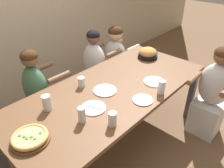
{
  "coord_description": "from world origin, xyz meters",
  "views": [
    {
      "loc": [
        -1.4,
        -1.27,
        1.99
      ],
      "look_at": [
        0.0,
        0.0,
        0.83
      ],
      "focal_mm": 35.0,
      "sensor_mm": 36.0,
      "label": 1
    }
  ],
  "objects_px": {
    "skillet_bowl": "(148,53)",
    "pizza_board_main": "(30,138)",
    "empty_plate_c": "(105,90)",
    "diner_near_right": "(211,97)",
    "drinking_glass_e": "(81,82)",
    "drinking_glass_a": "(82,116)",
    "diner_far_right": "(115,63)",
    "drinking_glass_c": "(47,103)",
    "diner_far_midright": "(95,73)",
    "drinking_glass_d": "(161,88)",
    "empty_plate_d": "(93,108)",
    "empty_plate_b": "(154,82)",
    "drinking_glass_b": "(112,120)",
    "diner_far_midleft": "(39,100)",
    "empty_plate_a": "(143,100)"
  },
  "relations": [
    {
      "from": "skillet_bowl",
      "to": "pizza_board_main",
      "type": "bearing_deg",
      "value": -173.71
    },
    {
      "from": "empty_plate_c",
      "to": "diner_near_right",
      "type": "xyz_separation_m",
      "value": [
        1.02,
        -0.74,
        -0.26
      ]
    },
    {
      "from": "drinking_glass_e",
      "to": "drinking_glass_a",
      "type": "bearing_deg",
      "value": -130.34
    },
    {
      "from": "diner_far_right",
      "to": "drinking_glass_c",
      "type": "bearing_deg",
      "value": -70.48
    },
    {
      "from": "pizza_board_main",
      "to": "empty_plate_c",
      "type": "height_order",
      "value": "pizza_board_main"
    },
    {
      "from": "diner_far_midright",
      "to": "diner_near_right",
      "type": "xyz_separation_m",
      "value": [
        0.49,
        -1.45,
        0.02
      ]
    },
    {
      "from": "drinking_glass_d",
      "to": "empty_plate_d",
      "type": "bearing_deg",
      "value": 153.0
    },
    {
      "from": "empty_plate_b",
      "to": "diner_far_midright",
      "type": "distance_m",
      "value": 1.02
    },
    {
      "from": "pizza_board_main",
      "to": "diner_near_right",
      "type": "height_order",
      "value": "diner_near_right"
    },
    {
      "from": "drinking_glass_b",
      "to": "diner_far_midleft",
      "type": "relative_size",
      "value": 0.11
    },
    {
      "from": "empty_plate_c",
      "to": "empty_plate_d",
      "type": "bearing_deg",
      "value": -156.04
    },
    {
      "from": "empty_plate_d",
      "to": "drinking_glass_d",
      "type": "height_order",
      "value": "drinking_glass_d"
    },
    {
      "from": "drinking_glass_c",
      "to": "diner_near_right",
      "type": "distance_m",
      "value": 1.85
    },
    {
      "from": "skillet_bowl",
      "to": "drinking_glass_a",
      "type": "distance_m",
      "value": 1.45
    },
    {
      "from": "drinking_glass_b",
      "to": "diner_far_midright",
      "type": "relative_size",
      "value": 0.11
    },
    {
      "from": "skillet_bowl",
      "to": "drinking_glass_e",
      "type": "relative_size",
      "value": 3.57
    },
    {
      "from": "drinking_glass_a",
      "to": "diner_far_midright",
      "type": "bearing_deg",
      "value": 42.04
    },
    {
      "from": "empty_plate_c",
      "to": "diner_far_right",
      "type": "bearing_deg",
      "value": 36.39
    },
    {
      "from": "skillet_bowl",
      "to": "drinking_glass_c",
      "type": "bearing_deg",
      "value": 178.97
    },
    {
      "from": "diner_far_midright",
      "to": "diner_far_right",
      "type": "distance_m",
      "value": 0.43
    },
    {
      "from": "empty_plate_a",
      "to": "drinking_glass_d",
      "type": "xyz_separation_m",
      "value": [
        0.22,
        -0.06,
        0.05
      ]
    },
    {
      "from": "empty_plate_b",
      "to": "drinking_glass_b",
      "type": "bearing_deg",
      "value": -171.46
    },
    {
      "from": "drinking_glass_e",
      "to": "diner_far_midleft",
      "type": "distance_m",
      "value": 0.62
    },
    {
      "from": "drinking_glass_e",
      "to": "diner_far_midleft",
      "type": "height_order",
      "value": "diner_far_midleft"
    },
    {
      "from": "drinking_glass_b",
      "to": "diner_far_right",
      "type": "bearing_deg",
      "value": 40.71
    },
    {
      "from": "pizza_board_main",
      "to": "empty_plate_c",
      "type": "bearing_deg",
      "value": 3.99
    },
    {
      "from": "drinking_glass_a",
      "to": "diner_far_right",
      "type": "bearing_deg",
      "value": 32.07
    },
    {
      "from": "diner_far_midright",
      "to": "diner_far_midleft",
      "type": "relative_size",
      "value": 0.99
    },
    {
      "from": "diner_far_midright",
      "to": "diner_near_right",
      "type": "bearing_deg",
      "value": 18.86
    },
    {
      "from": "empty_plate_a",
      "to": "diner_far_midright",
      "type": "height_order",
      "value": "diner_far_midright"
    },
    {
      "from": "empty_plate_d",
      "to": "diner_far_midright",
      "type": "relative_size",
      "value": 0.2
    },
    {
      "from": "empty_plate_d",
      "to": "drinking_glass_c",
      "type": "relative_size",
      "value": 1.56
    },
    {
      "from": "diner_near_right",
      "to": "pizza_board_main",
      "type": "bearing_deg",
      "value": 70.07
    },
    {
      "from": "diner_far_midright",
      "to": "diner_far_right",
      "type": "bearing_deg",
      "value": 90.0
    },
    {
      "from": "drinking_glass_d",
      "to": "diner_far_midleft",
      "type": "distance_m",
      "value": 1.39
    },
    {
      "from": "empty_plate_b",
      "to": "empty_plate_c",
      "type": "bearing_deg",
      "value": 150.27
    },
    {
      "from": "drinking_glass_e",
      "to": "diner_near_right",
      "type": "bearing_deg",
      "value": -41.19
    },
    {
      "from": "drinking_glass_d",
      "to": "empty_plate_b",
      "type": "bearing_deg",
      "value": 50.53
    },
    {
      "from": "empty_plate_a",
      "to": "diner_far_midright",
      "type": "xyz_separation_m",
      "value": [
        0.4,
        1.08,
        -0.28
      ]
    },
    {
      "from": "empty_plate_c",
      "to": "drinking_glass_d",
      "type": "bearing_deg",
      "value": -51.84
    },
    {
      "from": "empty_plate_a",
      "to": "drinking_glass_e",
      "type": "xyz_separation_m",
      "value": [
        -0.22,
        0.62,
        0.04
      ]
    },
    {
      "from": "drinking_glass_b",
      "to": "diner_near_right",
      "type": "distance_m",
      "value": 1.42
    },
    {
      "from": "diner_far_midleft",
      "to": "drinking_glass_b",
      "type": "bearing_deg",
      "value": 2.74
    },
    {
      "from": "empty_plate_b",
      "to": "diner_far_midright",
      "type": "xyz_separation_m",
      "value": [
        0.05,
        0.98,
        -0.28
      ]
    },
    {
      "from": "skillet_bowl",
      "to": "diner_near_right",
      "type": "bearing_deg",
      "value": -86.15
    },
    {
      "from": "pizza_board_main",
      "to": "diner_far_right",
      "type": "bearing_deg",
      "value": 22.83
    },
    {
      "from": "drinking_glass_b",
      "to": "drinking_glass_a",
      "type": "bearing_deg",
      "value": 122.29
    },
    {
      "from": "skillet_bowl",
      "to": "drinking_glass_c",
      "type": "height_order",
      "value": "drinking_glass_c"
    },
    {
      "from": "pizza_board_main",
      "to": "drinking_glass_e",
      "type": "relative_size",
      "value": 2.77
    },
    {
      "from": "empty_plate_c",
      "to": "diner_far_midleft",
      "type": "height_order",
      "value": "diner_far_midleft"
    }
  ]
}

